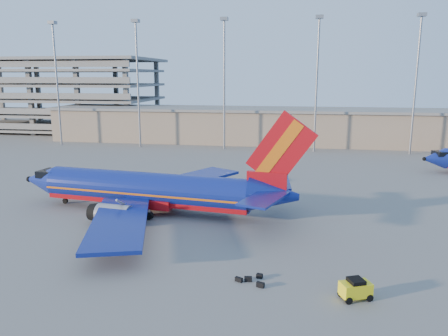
{
  "coord_description": "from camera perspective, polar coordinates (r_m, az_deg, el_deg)",
  "views": [
    {
      "loc": [
        11.22,
        -50.68,
        16.41
      ],
      "look_at": [
        1.52,
        6.95,
        4.0
      ],
      "focal_mm": 35.0,
      "sensor_mm": 36.0,
      "label": 1
    }
  ],
  "objects": [
    {
      "name": "ground",
      "position": [
        54.44,
        -2.81,
        -5.57
      ],
      "size": [
        220.0,
        220.0,
        0.0
      ],
      "primitive_type": "plane",
      "color": "slate",
      "rests_on": "ground"
    },
    {
      "name": "light_mast_row",
      "position": [
        96.89,
        6.02,
        12.6
      ],
      "size": [
        101.6,
        1.6,
        28.65
      ],
      "color": "gray",
      "rests_on": "ground"
    },
    {
      "name": "terminal_building",
      "position": [
        109.36,
        8.9,
        5.5
      ],
      "size": [
        122.0,
        16.0,
        8.5
      ],
      "color": "gray",
      "rests_on": "ground"
    },
    {
      "name": "parking_garage",
      "position": [
        144.71,
        -21.14,
        9.35
      ],
      "size": [
        62.0,
        32.0,
        21.4
      ],
      "color": "slate",
      "rests_on": "ground"
    },
    {
      "name": "baggage_tug",
      "position": [
        35.16,
        16.81,
        -14.84
      ],
      "size": [
        2.6,
        2.13,
        1.62
      ],
      "rotation": [
        0.0,
        0.0,
        0.4
      ],
      "color": "yellow",
      "rests_on": "ground"
    },
    {
      "name": "luggage_pile",
      "position": [
        36.53,
        3.67,
        -14.39
      ],
      "size": [
        2.5,
        2.05,
        0.42
      ],
      "color": "black",
      "rests_on": "ground"
    },
    {
      "name": "aircraft_main",
      "position": [
        53.8,
        -9.19,
        -2.9
      ],
      "size": [
        37.73,
        36.1,
        12.79
      ],
      "rotation": [
        0.0,
        0.0,
        -0.12
      ],
      "color": "navy",
      "rests_on": "ground"
    }
  ]
}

